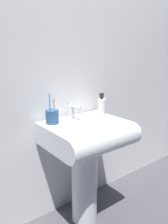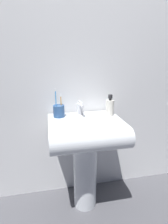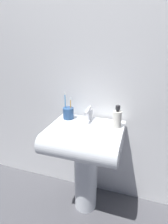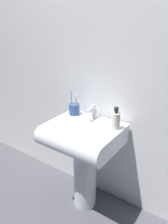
% 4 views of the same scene
% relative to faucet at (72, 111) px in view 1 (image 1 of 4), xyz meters
% --- Properties ---
extents(ground_plane, '(6.00, 6.00, 0.00)m').
position_rel_faucet_xyz_m(ground_plane, '(0.01, -0.13, -0.81)').
color(ground_plane, '#4C4C51').
rests_on(ground_plane, ground).
extents(wall_back, '(5.00, 0.05, 2.40)m').
position_rel_faucet_xyz_m(wall_back, '(0.01, 0.11, 0.39)').
color(wall_back, white).
rests_on(wall_back, ground).
extents(sink_pedestal, '(0.18, 0.18, 0.61)m').
position_rel_faucet_xyz_m(sink_pedestal, '(0.01, -0.13, -0.50)').
color(sink_pedestal, white).
rests_on(sink_pedestal, ground).
extents(sink_basin, '(0.53, 0.46, 0.14)m').
position_rel_faucet_xyz_m(sink_basin, '(0.01, -0.18, -0.13)').
color(sink_basin, white).
rests_on(sink_basin, sink_pedestal).
extents(faucet, '(0.05, 0.14, 0.11)m').
position_rel_faucet_xyz_m(faucet, '(0.00, 0.00, 0.00)').
color(faucet, silver).
rests_on(faucet, sink_basin).
extents(toothbrush_cup, '(0.08, 0.08, 0.22)m').
position_rel_faucet_xyz_m(toothbrush_cup, '(-0.17, -0.02, -0.01)').
color(toothbrush_cup, '#2D5184').
rests_on(toothbrush_cup, sink_basin).
extents(soap_bottle, '(0.06, 0.06, 0.16)m').
position_rel_faucet_xyz_m(soap_bottle, '(0.22, -0.06, 0.01)').
color(soap_bottle, silver).
rests_on(soap_bottle, sink_basin).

